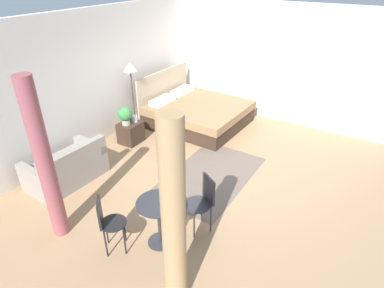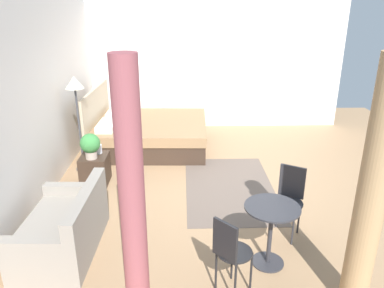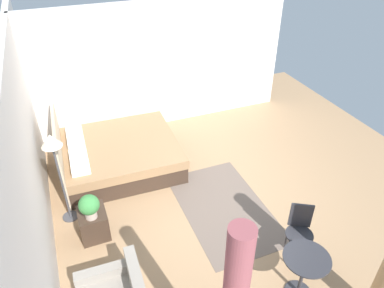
% 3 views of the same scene
% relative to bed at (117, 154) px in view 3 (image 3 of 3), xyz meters
% --- Properties ---
extents(ground_plane, '(9.04, 8.86, 0.02)m').
position_rel_bed_xyz_m(ground_plane, '(-1.63, -1.50, -0.31)').
color(ground_plane, '#9E7A56').
extents(wall_back, '(9.04, 0.12, 2.87)m').
position_rel_bed_xyz_m(wall_back, '(-1.63, 1.43, 1.14)').
color(wall_back, silver).
rests_on(wall_back, ground).
extents(wall_right, '(0.12, 5.86, 2.87)m').
position_rel_bed_xyz_m(wall_right, '(1.38, -1.50, 1.14)').
color(wall_right, silver).
rests_on(wall_right, ground).
extents(area_rug, '(2.34, 1.41, 0.01)m').
position_rel_bed_xyz_m(area_rug, '(-1.90, -1.47, -0.30)').
color(area_rug, '#66564C').
rests_on(area_rug, ground).
extents(bed, '(2.10, 2.32, 1.22)m').
position_rel_bed_xyz_m(bed, '(0.00, 0.00, 0.00)').
color(bed, '#38281E').
rests_on(bed, ground).
extents(nightstand, '(0.49, 0.43, 0.48)m').
position_rel_bed_xyz_m(nightstand, '(-1.66, 0.74, -0.06)').
color(nightstand, '#38281E').
rests_on(nightstand, ground).
extents(potted_plant, '(0.32, 0.32, 0.41)m').
position_rel_bed_xyz_m(potted_plant, '(-1.76, 0.75, 0.42)').
color(potted_plant, tan).
rests_on(potted_plant, nightstand).
extents(vase, '(0.13, 0.13, 0.14)m').
position_rel_bed_xyz_m(vase, '(-1.54, 0.69, 0.25)').
color(vase, silver).
rests_on(vase, nightstand).
extents(floor_lamp, '(0.31, 0.31, 1.68)m').
position_rel_bed_xyz_m(floor_lamp, '(-1.11, 1.07, 1.11)').
color(floor_lamp, '#3F3F44').
rests_on(floor_lamp, ground).
extents(balcony_table, '(0.62, 0.62, 0.75)m').
position_rel_bed_xyz_m(balcony_table, '(-3.78, -1.69, 0.22)').
color(balcony_table, '#2D2D33').
rests_on(balcony_table, ground).
extents(cafe_chair_near_couch, '(0.56, 0.56, 0.91)m').
position_rel_bed_xyz_m(cafe_chair_near_couch, '(-3.17, -2.06, 0.25)').
color(cafe_chair_near_couch, '#2D2D33').
rests_on(cafe_chair_near_couch, ground).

